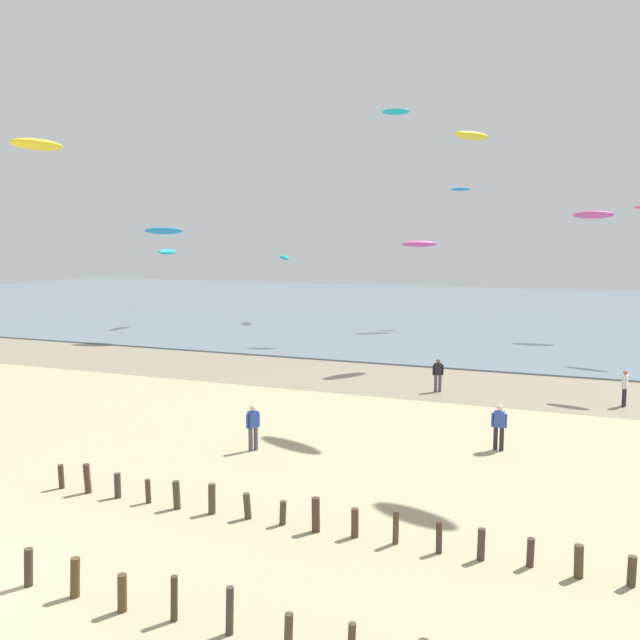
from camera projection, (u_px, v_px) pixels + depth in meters
name	position (u px, v px, depth m)	size (l,w,h in m)	color
wet_sand_strip	(335.00, 375.00, 38.25)	(120.00, 8.43, 0.01)	gray
sea	(457.00, 309.00, 74.48)	(160.00, 70.00, 0.10)	slate
groyne_near	(193.00, 607.00, 13.32)	(16.71, 0.37, 0.99)	#4E3D28
groyne_mid	(293.00, 513.00, 17.96)	(16.33, 0.35, 0.94)	#443526
person_nearest_camera	(499.00, 426.00, 24.51)	(0.57, 0.23, 1.71)	#232328
person_mid_beach	(253.00, 426.00, 24.49)	(0.38, 0.49, 1.71)	#4C4C56
person_by_waterline	(625.00, 387.00, 31.00)	(0.29, 0.56, 1.71)	#232328
person_left_flank	(438.00, 374.00, 34.01)	(0.52, 0.35, 1.71)	#4C4C56
kite_aloft_0	(461.00, 189.00, 59.72)	(1.81, 0.58, 0.29)	#2384D1
kite_aloft_2	(37.00, 145.00, 38.05)	(3.26, 1.04, 0.52)	yellow
kite_aloft_3	(472.00, 136.00, 41.81)	(3.12, 1.00, 0.50)	yellow
kite_aloft_4	(285.00, 258.00, 62.48)	(2.60, 0.83, 0.42)	#19B2B7
kite_aloft_6	(396.00, 112.00, 51.74)	(2.14, 0.69, 0.34)	#19B2B7
kite_aloft_7	(164.00, 231.00, 51.45)	(3.10, 0.99, 0.50)	#2384D1
kite_aloft_9	(419.00, 244.00, 56.62)	(3.20, 1.02, 0.51)	#E54C99
kite_aloft_11	(593.00, 215.00, 51.45)	(3.04, 0.97, 0.49)	#E54C99
kite_aloft_13	(167.00, 252.00, 59.38)	(2.88, 0.92, 0.46)	#19B2B7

